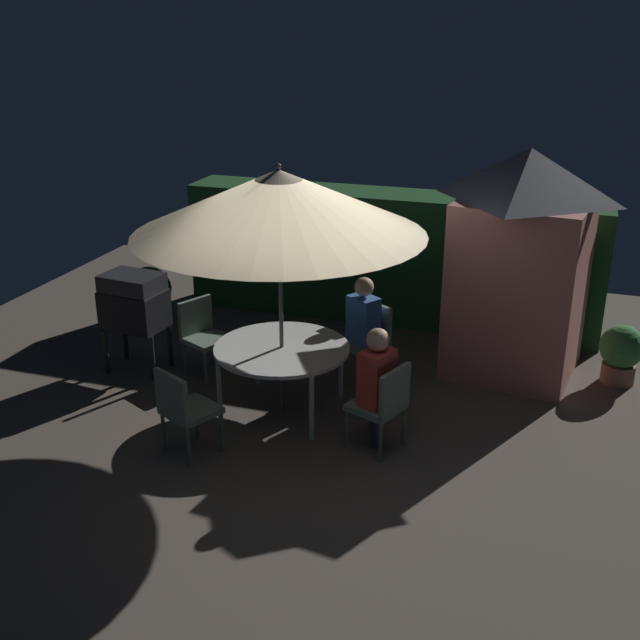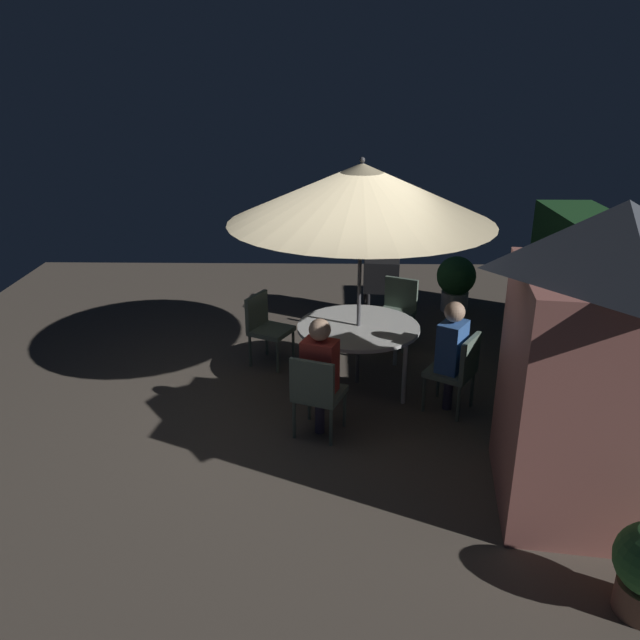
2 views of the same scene
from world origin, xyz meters
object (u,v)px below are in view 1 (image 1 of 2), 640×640
at_px(chair_toward_house, 184,407).
at_px(potted_plant_by_shed, 149,295).
at_px(patio_umbrella, 279,202).
at_px(chair_near_shed, 383,402).
at_px(patio_table, 282,351).
at_px(chair_far_side, 368,337).
at_px(person_in_red, 377,375).
at_px(person_in_blue, 363,317).
at_px(garden_shed, 521,262).
at_px(bbq_grill, 134,303).
at_px(chair_toward_hedge, 203,332).
at_px(potted_plant_by_grill, 621,352).

height_order(chair_toward_house, potted_plant_by_shed, chair_toward_house).
bearing_deg(patio_umbrella, chair_near_shed, -20.72).
relative_size(patio_table, chair_far_side, 1.59).
relative_size(person_in_red, person_in_blue, 1.00).
xyz_separation_m(garden_shed, bbq_grill, (-4.24, -1.42, -0.49)).
height_order(bbq_grill, chair_far_side, bbq_grill).
height_order(patio_table, potted_plant_by_shed, potted_plant_by_shed).
bearing_deg(patio_umbrella, chair_toward_house, -116.11).
height_order(person_in_red, person_in_blue, same).
height_order(bbq_grill, chair_toward_hedge, bbq_grill).
bearing_deg(bbq_grill, garden_shed, 18.50).
bearing_deg(chair_near_shed, person_in_red, 159.28).
bearing_deg(person_in_red, garden_shed, 64.06).
distance_m(patio_umbrella, chair_near_shed, 2.19).
height_order(patio_umbrella, chair_toward_hedge, patio_umbrella).
bearing_deg(patio_umbrella, bbq_grill, 168.18).
bearing_deg(patio_table, patio_umbrella, 90.00).
bearing_deg(person_in_red, chair_toward_hedge, 156.74).
relative_size(chair_near_shed, person_in_blue, 0.71).
bearing_deg(potted_plant_by_shed, garden_shed, 2.74).
bearing_deg(potted_plant_by_grill, garden_shed, -179.75).
distance_m(bbq_grill, chair_far_side, 2.76).
distance_m(chair_toward_hedge, chair_toward_house, 1.85).
relative_size(chair_near_shed, chair_far_side, 1.00).
distance_m(chair_far_side, potted_plant_by_shed, 3.23).
bearing_deg(person_in_blue, chair_far_side, 57.69).
distance_m(chair_far_side, potted_plant_by_grill, 2.90).
distance_m(patio_table, bbq_grill, 2.05).
bearing_deg(patio_table, chair_toward_house, -116.11).
xyz_separation_m(patio_umbrella, chair_near_shed, (1.22, -0.46, -1.76)).
bearing_deg(garden_shed, chair_toward_hedge, -160.02).
bearing_deg(bbq_grill, potted_plant_by_shed, 113.44).
xyz_separation_m(garden_shed, chair_toward_hedge, (-3.46, -1.26, -0.82)).
relative_size(patio_table, person_in_blue, 1.14).
relative_size(bbq_grill, chair_near_shed, 1.33).
relative_size(patio_table, bbq_grill, 1.19).
relative_size(bbq_grill, chair_far_side, 1.33).
bearing_deg(patio_table, chair_far_side, 57.69).
bearing_deg(potted_plant_by_shed, chair_toward_hedge, -38.31).
relative_size(chair_far_side, person_in_red, 0.71).
height_order(chair_near_shed, potted_plant_by_grill, chair_near_shed).
relative_size(patio_umbrella, potted_plant_by_shed, 3.39).
xyz_separation_m(garden_shed, chair_near_shed, (-1.02, -2.30, -0.82)).
distance_m(patio_table, person_in_red, 1.22).
distance_m(potted_plant_by_grill, person_in_red, 3.27).
bearing_deg(chair_toward_hedge, chair_near_shed, -23.18).
bearing_deg(chair_toward_hedge, garden_shed, 19.98).
xyz_separation_m(patio_umbrella, chair_toward_hedge, (-1.22, 0.58, -1.76)).
bearing_deg(person_in_red, potted_plant_by_grill, 44.46).
bearing_deg(chair_far_side, chair_toward_hedge, -166.04).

